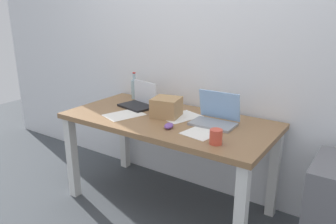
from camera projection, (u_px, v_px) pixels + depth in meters
ground_plane at (168, 204)px, 2.77m from camera, size 8.00×8.00×0.00m
back_wall at (198, 41)px, 2.73m from camera, size 5.20×0.08×2.60m
desk at (168, 131)px, 2.57m from camera, size 1.62×0.79×0.75m
laptop_left at (139, 101)px, 2.82m from camera, size 0.32×0.26×0.21m
laptop_right at (215, 117)px, 2.40m from camera, size 0.32×0.23×0.23m
beer_bottle at (135, 88)px, 3.05m from camera, size 0.06×0.06×0.25m
computer_mouse at (169, 126)px, 2.33m from camera, size 0.08×0.11×0.03m
cardboard_box at (166, 107)px, 2.56m from camera, size 0.24×0.24×0.15m
coffee_mug at (216, 137)px, 2.05m from camera, size 0.08×0.08×0.09m
paper_sheet_near_back at (181, 117)px, 2.57m from camera, size 0.29×0.35×0.00m
paper_sheet_front_left at (124, 115)px, 2.61m from camera, size 0.30×0.35×0.00m
paper_sheet_front_right at (204, 131)px, 2.26m from camera, size 0.26×0.33×0.00m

